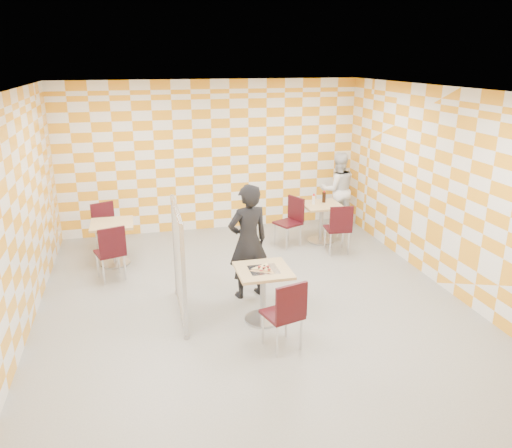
{
  "coord_description": "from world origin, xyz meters",
  "views": [
    {
      "loc": [
        -1.49,
        -6.31,
        3.4
      ],
      "look_at": [
        0.1,
        0.2,
        1.15
      ],
      "focal_mm": 35.0,
      "sensor_mm": 36.0,
      "label": 1
    }
  ],
  "objects_px": {
    "man_dark": "(248,242)",
    "man_white": "(338,190)",
    "chair_main_front": "(286,311)",
    "chair_empty_near": "(111,249)",
    "empty_table": "(113,236)",
    "sport_bottle": "(314,200)",
    "partition": "(179,262)",
    "second_table": "(321,216)",
    "chair_second_front": "(339,225)",
    "soda_bottle": "(324,197)",
    "chair_empty_far": "(106,224)",
    "main_table": "(263,286)",
    "chair_second_side": "(292,217)"
  },
  "relations": [
    {
      "from": "man_dark",
      "to": "man_white",
      "type": "bearing_deg",
      "value": -146.33
    },
    {
      "from": "chair_main_front",
      "to": "chair_empty_near",
      "type": "distance_m",
      "value": 3.31
    },
    {
      "from": "empty_table",
      "to": "sport_bottle",
      "type": "bearing_deg",
      "value": 3.96
    },
    {
      "from": "partition",
      "to": "chair_main_front",
      "type": "bearing_deg",
      "value": -46.56
    },
    {
      "from": "partition",
      "to": "man_dark",
      "type": "bearing_deg",
      "value": 19.25
    },
    {
      "from": "chair_empty_near",
      "to": "sport_bottle",
      "type": "bearing_deg",
      "value": 14.51
    },
    {
      "from": "second_table",
      "to": "partition",
      "type": "bearing_deg",
      "value": -141.95
    },
    {
      "from": "chair_main_front",
      "to": "man_dark",
      "type": "distance_m",
      "value": 1.6
    },
    {
      "from": "chair_second_front",
      "to": "soda_bottle",
      "type": "distance_m",
      "value": 0.85
    },
    {
      "from": "second_table",
      "to": "man_white",
      "type": "xyz_separation_m",
      "value": [
        0.67,
        0.84,
        0.27
      ]
    },
    {
      "from": "chair_main_front",
      "to": "chair_empty_far",
      "type": "relative_size",
      "value": 1.0
    },
    {
      "from": "main_table",
      "to": "partition",
      "type": "xyz_separation_m",
      "value": [
        -1.06,
        0.41,
        0.28
      ]
    },
    {
      "from": "chair_main_front",
      "to": "soda_bottle",
      "type": "distance_m",
      "value": 4.05
    },
    {
      "from": "second_table",
      "to": "chair_empty_near",
      "type": "bearing_deg",
      "value": -166.67
    },
    {
      "from": "chair_second_side",
      "to": "man_white",
      "type": "relative_size",
      "value": 0.59
    },
    {
      "from": "main_table",
      "to": "sport_bottle",
      "type": "distance_m",
      "value": 3.23
    },
    {
      "from": "chair_main_front",
      "to": "chair_empty_far",
      "type": "height_order",
      "value": "same"
    },
    {
      "from": "chair_main_front",
      "to": "chair_empty_far",
      "type": "distance_m",
      "value": 4.45
    },
    {
      "from": "chair_empty_far",
      "to": "man_dark",
      "type": "distance_m",
      "value": 3.13
    },
    {
      "from": "chair_main_front",
      "to": "chair_second_front",
      "type": "bearing_deg",
      "value": 56.61
    },
    {
      "from": "chair_empty_near",
      "to": "chair_empty_far",
      "type": "relative_size",
      "value": 1.0
    },
    {
      "from": "man_dark",
      "to": "man_white",
      "type": "distance_m",
      "value": 3.75
    },
    {
      "from": "main_table",
      "to": "man_white",
      "type": "relative_size",
      "value": 0.48
    },
    {
      "from": "second_table",
      "to": "chair_main_front",
      "type": "height_order",
      "value": "chair_main_front"
    },
    {
      "from": "empty_table",
      "to": "man_dark",
      "type": "relative_size",
      "value": 0.44
    },
    {
      "from": "chair_main_front",
      "to": "chair_second_side",
      "type": "relative_size",
      "value": 1.0
    },
    {
      "from": "chair_second_front",
      "to": "chair_empty_near",
      "type": "xyz_separation_m",
      "value": [
        -3.92,
        -0.22,
        0.0
      ]
    },
    {
      "from": "second_table",
      "to": "sport_bottle",
      "type": "height_order",
      "value": "sport_bottle"
    },
    {
      "from": "chair_empty_near",
      "to": "man_white",
      "type": "xyz_separation_m",
      "value": [
        4.52,
        1.75,
        0.24
      ]
    },
    {
      "from": "chair_main_front",
      "to": "man_white",
      "type": "relative_size",
      "value": 0.59
    },
    {
      "from": "chair_second_side",
      "to": "chair_empty_far",
      "type": "relative_size",
      "value": 1.0
    },
    {
      "from": "partition",
      "to": "sport_bottle",
      "type": "xyz_separation_m",
      "value": [
        2.76,
        2.32,
        0.05
      ]
    },
    {
      "from": "empty_table",
      "to": "partition",
      "type": "height_order",
      "value": "partition"
    },
    {
      "from": "chair_second_side",
      "to": "sport_bottle",
      "type": "relative_size",
      "value": 4.62
    },
    {
      "from": "chair_empty_far",
      "to": "soda_bottle",
      "type": "bearing_deg",
      "value": -3.78
    },
    {
      "from": "main_table",
      "to": "soda_bottle",
      "type": "distance_m",
      "value": 3.41
    },
    {
      "from": "main_table",
      "to": "partition",
      "type": "height_order",
      "value": "partition"
    },
    {
      "from": "chair_empty_near",
      "to": "sport_bottle",
      "type": "relative_size",
      "value": 4.62
    },
    {
      "from": "chair_empty_near",
      "to": "man_white",
      "type": "bearing_deg",
      "value": 21.19
    },
    {
      "from": "partition",
      "to": "man_dark",
      "type": "xyz_separation_m",
      "value": [
        1.03,
        0.36,
        0.07
      ]
    },
    {
      "from": "chair_second_side",
      "to": "partition",
      "type": "height_order",
      "value": "partition"
    },
    {
      "from": "second_table",
      "to": "soda_bottle",
      "type": "xyz_separation_m",
      "value": [
        0.08,
        0.11,
        0.34
      ]
    },
    {
      "from": "chair_empty_far",
      "to": "second_table",
      "type": "bearing_deg",
      "value": -5.41
    },
    {
      "from": "main_table",
      "to": "empty_table",
      "type": "height_order",
      "value": "same"
    },
    {
      "from": "sport_bottle",
      "to": "chair_main_front",
      "type": "bearing_deg",
      "value": -114.62
    },
    {
      "from": "chair_empty_near",
      "to": "man_white",
      "type": "height_order",
      "value": "man_white"
    },
    {
      "from": "chair_main_front",
      "to": "sport_bottle",
      "type": "relative_size",
      "value": 4.62
    },
    {
      "from": "chair_second_side",
      "to": "chair_empty_far",
      "type": "bearing_deg",
      "value": 172.97
    },
    {
      "from": "partition",
      "to": "empty_table",
      "type": "bearing_deg",
      "value": 114.31
    },
    {
      "from": "soda_bottle",
      "to": "chair_main_front",
      "type": "bearing_deg",
      "value": -117.24
    }
  ]
}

